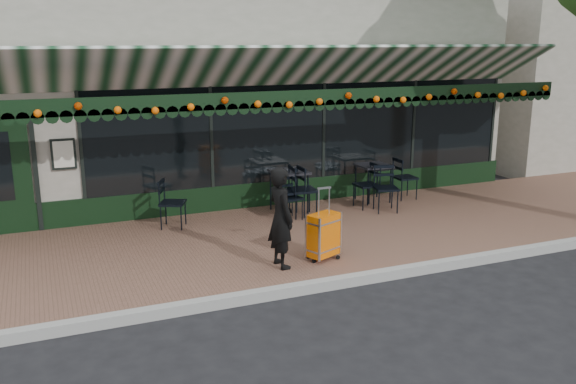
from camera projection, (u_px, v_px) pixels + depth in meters
name	position (u px, v px, depth m)	size (l,w,h in m)	color
ground	(354.00, 282.00, 8.94)	(80.00, 80.00, 0.00)	black
sidewalk	(299.00, 238.00, 10.72)	(18.00, 4.00, 0.15)	brown
curb	(356.00, 279.00, 8.85)	(18.00, 0.16, 0.15)	#9E9E99
restaurant_building	(208.00, 88.00, 15.41)	(12.00, 9.60, 4.50)	gray
woman	(281.00, 218.00, 8.99)	(0.55, 0.36, 1.52)	black
suitcase	(323.00, 236.00, 9.37)	(0.56, 0.45, 1.14)	#E86307
cafe_table_a	(373.00, 168.00, 12.68)	(0.64, 0.64, 0.79)	black
cafe_table_b	(289.00, 175.00, 11.89)	(0.67, 0.67, 0.83)	black
chair_a_left	(367.00, 185.00, 12.27)	(0.45, 0.45, 0.91)	black
chair_a_right	(405.00, 178.00, 12.96)	(0.45, 0.45, 0.90)	black
chair_a_front	(386.00, 189.00, 11.98)	(0.46, 0.46, 0.92)	black
chair_b_left	(291.00, 192.00, 11.62)	(0.49, 0.49, 0.98)	black
chair_b_right	(303.00, 190.00, 11.66)	(0.50, 0.50, 1.01)	black
chair_b_front	(290.00, 199.00, 11.44)	(0.41, 0.41, 0.82)	black
chair_solo	(173.00, 203.00, 10.96)	(0.45, 0.45, 0.89)	black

